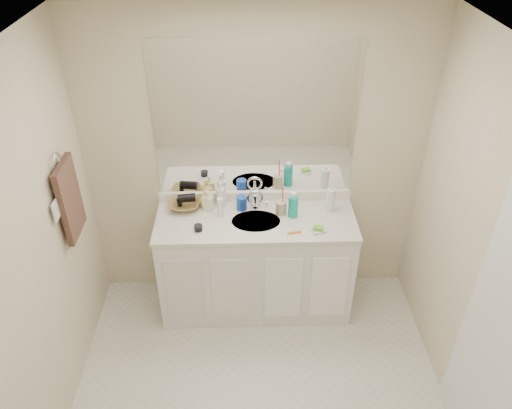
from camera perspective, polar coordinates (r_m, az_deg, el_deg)
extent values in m
cube|color=white|center=(2.14, 0.75, 15.23)|extent=(2.60, 2.60, 0.02)
cube|color=beige|center=(3.83, -0.14, 4.61)|extent=(2.60, 0.02, 2.40)
cube|color=beige|center=(3.03, -25.11, -8.50)|extent=(0.02, 2.60, 2.40)
cube|color=beige|center=(3.10, 25.56, -7.54)|extent=(0.02, 2.60, 2.40)
cube|color=white|center=(4.06, -0.02, -6.90)|extent=(1.50, 0.55, 0.85)
cube|color=silver|center=(3.78, -0.02, -1.88)|extent=(1.52, 0.57, 0.03)
cube|color=white|center=(3.96, -0.12, 0.98)|extent=(1.52, 0.03, 0.08)
cylinder|color=silver|center=(3.76, -0.01, -2.03)|extent=(0.37, 0.37, 0.02)
cylinder|color=silver|center=(3.87, -0.09, 0.35)|extent=(0.02, 0.02, 0.11)
cube|color=white|center=(3.66, -0.14, 9.46)|extent=(1.48, 0.01, 1.20)
cylinder|color=#1742A4|center=(3.85, -1.65, 0.18)|extent=(0.09, 0.09, 0.11)
cylinder|color=tan|center=(3.81, 2.87, -0.37)|extent=(0.10, 0.10, 0.11)
cylinder|color=#E53C60|center=(3.76, 3.06, 0.84)|extent=(0.02, 0.04, 0.19)
cylinder|color=#0DA395|center=(3.77, 4.26, -0.20)|extent=(0.09, 0.09, 0.18)
cylinder|color=white|center=(3.87, 8.50, 0.56)|extent=(0.09, 0.09, 0.18)
cube|color=silver|center=(3.68, 7.12, -2.92)|extent=(0.13, 0.11, 0.01)
cube|color=#6AB92D|center=(3.67, 7.14, -2.69)|extent=(0.08, 0.07, 0.02)
cube|color=#DF5C17|center=(3.65, 4.42, -3.23)|extent=(0.11, 0.04, 0.00)
cylinder|color=black|center=(3.67, -6.61, -2.66)|extent=(0.07, 0.07, 0.04)
cylinder|color=white|center=(3.78, -4.10, -0.28)|extent=(0.06, 0.06, 0.15)
imported|color=white|center=(3.89, -4.03, 1.31)|extent=(0.10, 0.10, 0.21)
imported|color=beige|center=(3.86, -5.51, 0.56)|extent=(0.09, 0.09, 0.17)
imported|color=#EBC55B|center=(3.90, -5.73, 0.73)|extent=(0.12, 0.12, 0.14)
imported|color=olive|center=(3.92, -8.15, 0.00)|extent=(0.24, 0.24, 0.06)
cylinder|color=black|center=(3.89, -7.93, 0.74)|extent=(0.14, 0.09, 0.07)
torus|color=silver|center=(3.41, -21.82, 4.70)|extent=(0.01, 0.11, 0.11)
cube|color=#2F1E19|center=(3.55, -20.50, 0.52)|extent=(0.04, 0.32, 0.55)
cube|color=white|center=(3.38, -21.91, -0.68)|extent=(0.01, 0.08, 0.13)
cube|color=white|center=(3.04, 26.62, -14.10)|extent=(0.02, 0.82, 2.00)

